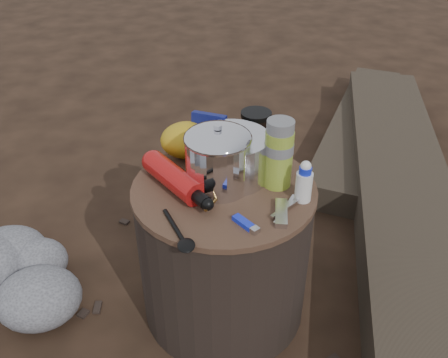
{
  "coord_description": "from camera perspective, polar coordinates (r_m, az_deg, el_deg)",
  "views": [
    {
      "loc": [
        -0.08,
        -1.06,
        1.19
      ],
      "look_at": [
        0.0,
        0.0,
        0.48
      ],
      "focal_mm": 38.79,
      "sensor_mm": 36.0,
      "label": 1
    }
  ],
  "objects": [
    {
      "name": "spork",
      "position": [
        1.16,
        -5.83,
        -5.57
      ],
      "size": [
        0.09,
        0.16,
        0.01
      ],
      "primitive_type": null,
      "rotation": [
        0.0,
        0.0,
        0.37
      ],
      "color": "black",
      "rests_on": "stump"
    },
    {
      "name": "squeeze_bottle",
      "position": [
        1.23,
        9.41,
        -0.49
      ],
      "size": [
        0.04,
        0.04,
        0.1
      ],
      "primitive_type": "cylinder",
      "color": "silver",
      "rests_on": "stump"
    },
    {
      "name": "fuel_bottle",
      "position": [
        1.28,
        -5.93,
        0.15
      ],
      "size": [
        0.21,
        0.26,
        0.07
      ],
      "primitive_type": null,
      "rotation": [
        0.0,
        0.0,
        0.59
      ],
      "color": "red",
      "rests_on": "stump"
    },
    {
      "name": "camping_pot",
      "position": [
        1.25,
        -0.71,
        2.5
      ],
      "size": [
        0.17,
        0.17,
        0.17
      ],
      "primitive_type": "cylinder",
      "color": "silver",
      "rests_on": "stump"
    },
    {
      "name": "thermos",
      "position": [
        1.26,
        6.45,
        2.94
      ],
      "size": [
        0.07,
        0.07,
        0.19
      ],
      "primitive_type": "cylinder",
      "color": "#8CA430",
      "rests_on": "stump"
    },
    {
      "name": "stump",
      "position": [
        1.43,
        0.0,
        -8.44
      ],
      "size": [
        0.49,
        0.49,
        0.45
      ],
      "primitive_type": "cylinder",
      "color": "black",
      "rests_on": "ground"
    },
    {
      "name": "log_small",
      "position": [
        2.54,
        15.61,
        5.88
      ],
      "size": [
        0.83,
        1.35,
        0.11
      ],
      "primitive_type": "cube",
      "rotation": [
        0.0,
        0.0,
        -0.46
      ],
      "color": "#322A20",
      "rests_on": "ground"
    },
    {
      "name": "pot_grabber",
      "position": [
        1.22,
        7.21,
        -3.43
      ],
      "size": [
        0.11,
        0.12,
        0.01
      ],
      "primitive_type": null,
      "rotation": [
        0.0,
        0.0,
        -0.71
      ],
      "color": "silver",
      "rests_on": "stump"
    },
    {
      "name": "stuff_sack",
      "position": [
        1.41,
        -4.38,
        4.59
      ],
      "size": [
        0.15,
        0.13,
        0.11
      ],
      "primitive_type": "ellipsoid",
      "color": "#BF9618",
      "rests_on": "stump"
    },
    {
      "name": "ground",
      "position": [
        1.59,
        0.0,
        -14.51
      ],
      "size": [
        60.0,
        60.0,
        0.0
      ],
      "primitive_type": "plane",
      "color": "black",
      "rests_on": "ground"
    },
    {
      "name": "travel_mug",
      "position": [
        1.42,
        3.73,
        5.48
      ],
      "size": [
        0.08,
        0.08,
        0.13
      ],
      "primitive_type": "cylinder",
      "color": "black",
      "rests_on": "stump"
    },
    {
      "name": "log_main",
      "position": [
        2.07,
        19.95,
        -0.79
      ],
      "size": [
        0.85,
        2.06,
        0.17
      ],
      "primitive_type": "cube",
      "rotation": [
        0.0,
        0.0,
        -0.26
      ],
      "color": "#322A20",
      "rests_on": "ground"
    },
    {
      "name": "food_pouch",
      "position": [
        1.41,
        -1.84,
        5.21
      ],
      "size": [
        0.1,
        0.06,
        0.13
      ],
      "primitive_type": "cube",
      "rotation": [
        0.0,
        0.0,
        -0.42
      ],
      "color": "#0E145A",
      "rests_on": "stump"
    },
    {
      "name": "lighter",
      "position": [
        1.16,
        2.32,
        -5.12
      ],
      "size": [
        0.06,
        0.08,
        0.01
      ],
      "primitive_type": "cube",
      "rotation": [
        0.0,
        0.0,
        0.63
      ],
      "color": "#1628CB",
      "rests_on": "stump"
    },
    {
      "name": "foil_windscreen",
      "position": [
        1.3,
        0.88,
        2.64
      ],
      "size": [
        0.21,
        0.21,
        0.12
      ],
      "primitive_type": "cylinder",
      "color": "silver",
      "rests_on": "stump"
    },
    {
      "name": "multitool",
      "position": [
        1.2,
        6.76,
        -4.0
      ],
      "size": [
        0.05,
        0.11,
        0.01
      ],
      "primitive_type": "cube",
      "rotation": [
        0.0,
        0.0,
        -0.17
      ],
      "color": "silver",
      "rests_on": "stump"
    }
  ]
}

